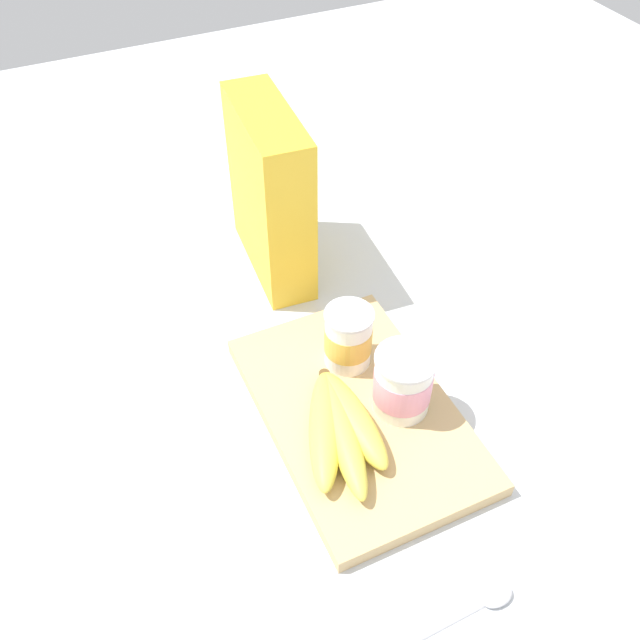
% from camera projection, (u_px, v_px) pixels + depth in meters
% --- Properties ---
extents(ground_plane, '(2.40, 2.40, 0.00)m').
position_uv_depth(ground_plane, '(357.00, 417.00, 0.87)').
color(ground_plane, silver).
extents(cutting_board, '(0.35, 0.22, 0.02)m').
position_uv_depth(cutting_board, '(358.00, 412.00, 0.87)').
color(cutting_board, tan).
rests_on(cutting_board, ground_plane).
extents(cereal_box, '(0.21, 0.09, 0.26)m').
position_uv_depth(cereal_box, '(270.00, 194.00, 1.00)').
color(cereal_box, yellow).
rests_on(cereal_box, ground_plane).
extents(yogurt_cup_front, '(0.06, 0.06, 0.09)m').
position_uv_depth(yogurt_cup_front, '(348.00, 338.00, 0.88)').
color(yogurt_cup_front, white).
rests_on(yogurt_cup_front, cutting_board).
extents(yogurt_cup_back, '(0.07, 0.07, 0.09)m').
position_uv_depth(yogurt_cup_back, '(403.00, 383.00, 0.83)').
color(yogurt_cup_back, white).
rests_on(yogurt_cup_back, cutting_board).
extents(banana_bunch, '(0.19, 0.11, 0.03)m').
position_uv_depth(banana_bunch, '(340.00, 426.00, 0.82)').
color(banana_bunch, '#E6D34B').
rests_on(banana_bunch, cutting_board).
extents(spoon, '(0.02, 0.13, 0.01)m').
position_uv_depth(spoon, '(474.00, 607.00, 0.70)').
color(spoon, silver).
rests_on(spoon, ground_plane).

